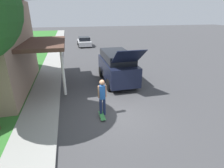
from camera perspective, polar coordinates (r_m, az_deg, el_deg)
ground_plane at (r=8.80m, az=0.97°, el=-9.34°), size 120.00×120.00×0.00m
sidewalk at (r=14.10m, az=-19.83°, el=2.00°), size 1.80×80.00×0.10m
suv_parked at (r=12.23m, az=1.66°, el=5.80°), size 2.04×5.15×2.84m
car_down_street at (r=27.09m, az=-9.06°, el=13.51°), size 1.92×4.10×1.35m
skateboarder at (r=8.15m, az=-3.19°, el=-3.86°), size 0.41×0.24×1.82m
skateboard at (r=8.42m, az=-3.31°, el=-10.29°), size 0.23×0.84×0.10m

